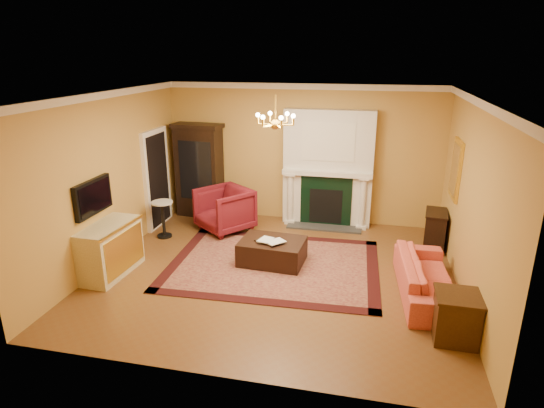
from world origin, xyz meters
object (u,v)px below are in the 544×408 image
(pedestal_table, at_px, (163,217))
(console_table, at_px, (435,231))
(wingback_armchair, at_px, (224,208))
(china_cabinet, at_px, (199,173))
(coral_sofa, at_px, (428,272))
(commode, at_px, (110,250))
(leather_ottoman, at_px, (272,251))
(end_table, at_px, (456,318))

(pedestal_table, height_order, console_table, pedestal_table)
(wingback_armchair, xyz_separation_m, pedestal_table, (-1.10, -0.63, -0.06))
(china_cabinet, bearing_deg, wingback_armchair, -37.49)
(coral_sofa, relative_size, console_table, 2.82)
(commode, relative_size, leather_ottoman, 1.07)
(china_cabinet, xyz_separation_m, end_table, (5.02, -3.85, -0.70))
(china_cabinet, bearing_deg, leather_ottoman, -38.37)
(end_table, bearing_deg, pedestal_table, 155.36)
(wingback_armchair, bearing_deg, pedestal_table, -112.26)
(commode, relative_size, console_table, 1.66)
(pedestal_table, bearing_deg, commode, -95.68)
(commode, xyz_separation_m, coral_sofa, (5.20, 0.41, -0.05))
(china_cabinet, bearing_deg, end_table, -31.42)
(china_cabinet, xyz_separation_m, leather_ottoman, (2.17, -2.13, -0.79))
(china_cabinet, bearing_deg, pedestal_table, -94.25)
(wingback_armchair, bearing_deg, console_table, 37.30)
(pedestal_table, height_order, commode, commode)
(end_table, bearing_deg, wingback_armchair, 143.83)
(coral_sofa, bearing_deg, china_cabinet, 56.31)
(commode, bearing_deg, leather_ottoman, 23.99)
(wingback_armchair, height_order, commode, wingback_armchair)
(coral_sofa, distance_m, end_table, 1.16)
(china_cabinet, height_order, console_table, china_cabinet)
(end_table, bearing_deg, coral_sofa, 102.72)
(wingback_armchair, distance_m, coral_sofa, 4.37)
(console_table, xyz_separation_m, leather_ottoman, (-2.91, -1.29, -0.14))
(console_table, bearing_deg, coral_sofa, -92.28)
(commode, height_order, leather_ottoman, commode)
(end_table, xyz_separation_m, leather_ottoman, (-2.85, 1.72, -0.09))
(china_cabinet, distance_m, pedestal_table, 1.57)
(commode, distance_m, coral_sofa, 5.21)
(pedestal_table, xyz_separation_m, leather_ottoman, (2.43, -0.70, -0.22))
(china_cabinet, xyz_separation_m, pedestal_table, (-0.26, -1.43, -0.57))
(wingback_armchair, height_order, coral_sofa, wingback_armchair)
(end_table, bearing_deg, console_table, 88.86)
(coral_sofa, xyz_separation_m, leather_ottoman, (-2.59, 0.60, -0.17))
(china_cabinet, height_order, end_table, china_cabinet)
(china_cabinet, relative_size, end_table, 3.24)
(leather_ottoman, bearing_deg, commode, -155.21)
(console_table, bearing_deg, wingback_armchair, -173.35)
(pedestal_table, height_order, end_table, pedestal_table)
(commode, bearing_deg, china_cabinet, 85.01)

